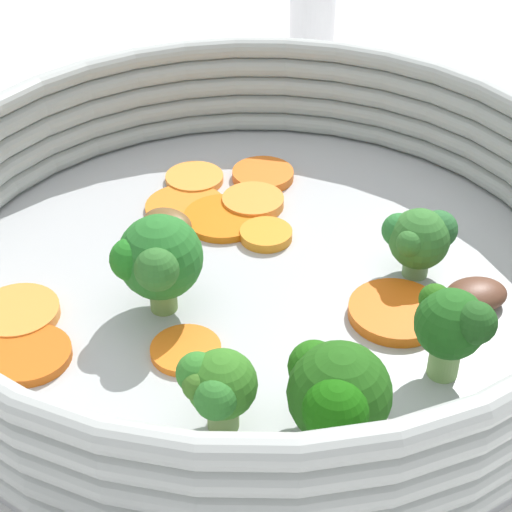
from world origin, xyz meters
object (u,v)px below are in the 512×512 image
object	(u,v)px
carrot_slice_4	(29,355)
carrot_slice_6	(266,235)
skillet	(256,290)
mushroom_piece_0	(167,223)
carrot_slice_0	(223,218)
carrot_slice_7	(186,350)
broccoli_floret_2	(419,238)
broccoli_floret_4	(454,325)
carrot_slice_3	(194,178)
carrot_slice_1	(396,312)
carrot_slice_9	(186,207)
broccoli_floret_1	(217,387)
carrot_slice_8	(253,202)
carrot_slice_5	(263,175)
salt_shaker	(313,12)
carrot_slice_2	(18,313)
broccoli_floret_0	(158,262)
broccoli_floret_3	(336,394)

from	to	relation	value
carrot_slice_4	carrot_slice_6	distance (m)	0.15
skillet	mushroom_piece_0	distance (m)	0.07
carrot_slice_4	carrot_slice_6	world-z (taller)	same
carrot_slice_0	carrot_slice_7	size ratio (longest dim) A/B	1.37
broccoli_floret_2	broccoli_floret_4	size ratio (longest dim) A/B	0.83
carrot_slice_0	carrot_slice_3	size ratio (longest dim) A/B	1.28
carrot_slice_1	carrot_slice_0	bearing A→B (deg)	108.91
carrot_slice_0	broccoli_floret_4	bearing A→B (deg)	-77.13
carrot_slice_9	broccoli_floret_4	xyz separation A→B (m)	(0.05, -0.18, 0.03)
carrot_slice_9	broccoli_floret_1	xyz separation A→B (m)	(-0.06, -0.16, 0.02)
carrot_slice_6	carrot_slice_8	distance (m)	0.03
carrot_slice_5	salt_shaker	world-z (taller)	salt_shaker
carrot_slice_2	carrot_slice_3	distance (m)	0.15
skillet	carrot_slice_4	xyz separation A→B (m)	(-0.12, -0.01, 0.01)
carrot_slice_0	mushroom_piece_0	distance (m)	0.03
carrot_slice_1	carrot_slice_3	size ratio (longest dim) A/B	1.33
broccoli_floret_1	carrot_slice_6	bearing A→B (deg)	54.07
carrot_slice_2	carrot_slice_8	world-z (taller)	same
mushroom_piece_0	broccoli_floret_0	bearing A→B (deg)	-114.65
carrot_slice_2	broccoli_floret_0	xyz separation A→B (m)	(0.06, -0.03, 0.03)
broccoli_floret_0	salt_shaker	world-z (taller)	salt_shaker
carrot_slice_6	broccoli_floret_4	size ratio (longest dim) A/B	0.63
carrot_slice_6	carrot_slice_9	xyz separation A→B (m)	(-0.03, 0.05, -0.00)
carrot_slice_3	broccoli_floret_3	size ratio (longest dim) A/B	0.70
broccoli_floret_4	mushroom_piece_0	distance (m)	0.18
carrot_slice_3	carrot_slice_4	world-z (taller)	same
broccoli_floret_4	broccoli_floret_2	bearing A→B (deg)	64.89
carrot_slice_3	carrot_slice_5	xyz separation A→B (m)	(0.04, -0.02, 0.00)
carrot_slice_1	carrot_slice_6	xyz separation A→B (m)	(-0.03, 0.09, -0.00)
carrot_slice_4	carrot_slice_9	world-z (taller)	carrot_slice_4
broccoli_floret_4	carrot_slice_3	bearing A→B (deg)	99.10
carrot_slice_0	broccoli_floret_1	distance (m)	0.16
carrot_slice_2	carrot_slice_6	bearing A→B (deg)	1.70
carrot_slice_6	salt_shaker	xyz separation A→B (m)	(0.15, 0.21, 0.03)
carrot_slice_4	broccoli_floret_4	size ratio (longest dim) A/B	0.85
carrot_slice_1	carrot_slice_6	bearing A→B (deg)	106.22
skillet	carrot_slice_9	xyz separation A→B (m)	(-0.01, 0.08, 0.01)
carrot_slice_2	mushroom_piece_0	world-z (taller)	mushroom_piece_0
carrot_slice_1	carrot_slice_7	bearing A→B (deg)	167.45
carrot_slice_7	broccoli_floret_0	distance (m)	0.04
carrot_slice_0	mushroom_piece_0	bearing A→B (deg)	174.53
carrot_slice_0	broccoli_floret_0	xyz separation A→B (m)	(-0.06, -0.06, 0.03)
carrot_slice_9	broccoli_floret_3	world-z (taller)	broccoli_floret_3
carrot_slice_8	carrot_slice_1	bearing A→B (deg)	-82.07
mushroom_piece_0	carrot_slice_2	bearing A→B (deg)	-160.09
broccoli_floret_3	carrot_slice_5	bearing A→B (deg)	70.44
carrot_slice_5	carrot_slice_8	world-z (taller)	same
carrot_slice_2	skillet	bearing A→B (deg)	-12.48
broccoli_floret_1	broccoli_floret_2	size ratio (longest dim) A/B	1.03
carrot_slice_1	carrot_slice_7	distance (m)	0.11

